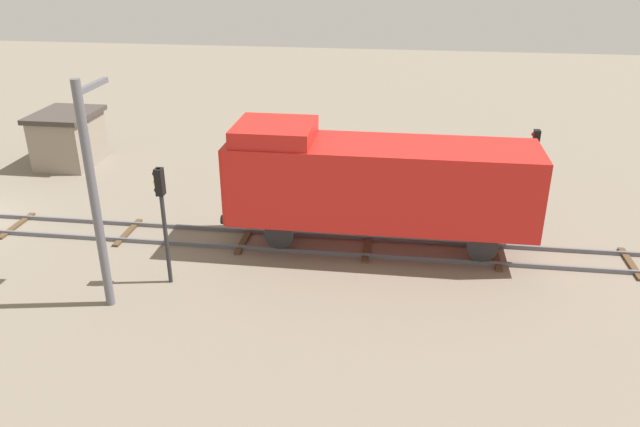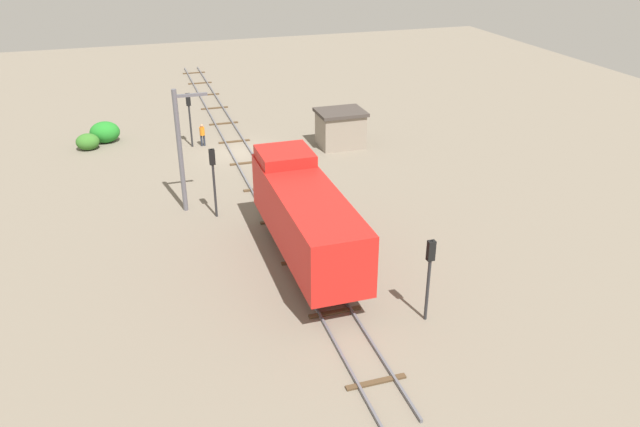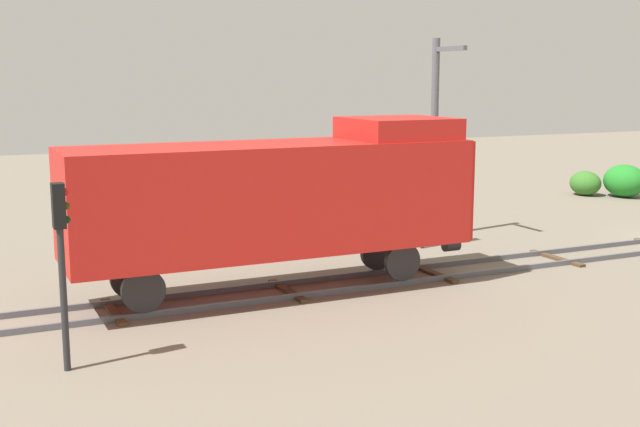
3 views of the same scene
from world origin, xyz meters
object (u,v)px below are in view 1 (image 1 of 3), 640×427
(locomotive, at_px, (375,181))
(relay_hut, at_px, (68,138))
(traffic_signal_far, at_px, (533,158))
(traffic_signal_mid, at_px, (162,205))
(catenary_mast, at_px, (94,192))

(locomotive, height_order, relay_hut, locomotive)
(locomotive, bearing_deg, traffic_signal_far, 120.32)
(traffic_signal_far, relative_size, relay_hut, 1.10)
(traffic_signal_far, bearing_deg, locomotive, -59.68)
(locomotive, distance_m, traffic_signal_mid, 7.56)
(traffic_signal_mid, xyz_separation_m, relay_hut, (-10.90, -9.30, -1.49))
(relay_hut, bearing_deg, catenary_mast, 32.36)
(traffic_signal_far, distance_m, relay_hut, 22.58)
(traffic_signal_far, xyz_separation_m, catenary_mast, (8.53, -14.33, 1.19))
(locomotive, relative_size, traffic_signal_far, 3.01)
(locomotive, relative_size, relay_hut, 3.31)
(locomotive, height_order, traffic_signal_mid, locomotive)
(traffic_signal_mid, bearing_deg, traffic_signal_far, 118.47)
(traffic_signal_mid, height_order, catenary_mast, catenary_mast)
(traffic_signal_far, height_order, relay_hut, traffic_signal_far)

